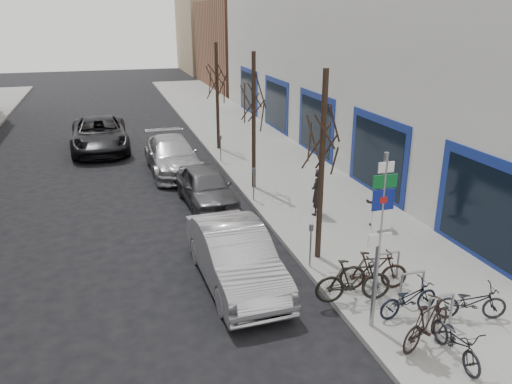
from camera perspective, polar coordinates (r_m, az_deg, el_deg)
ground at (r=11.23m, az=1.68°, el=-17.62°), size 120.00×120.00×0.00m
sidewalk_east at (r=20.98m, az=4.73°, el=0.91°), size 5.00×70.00×0.15m
commercial_building at (r=31.57m, az=23.08°, el=14.91°), size 20.00×32.00×10.00m
brick_building_far at (r=51.07m, az=1.39°, el=16.52°), size 12.00×14.00×8.00m
tan_building_far at (r=65.58m, az=-2.45°, el=17.64°), size 13.00×12.00×9.00m
highway_sign_pole at (r=10.87m, az=13.97°, el=-4.50°), size 0.55×0.10×4.20m
bike_rack at (r=12.82m, az=17.41°, el=-9.94°), size 0.66×2.26×0.83m
tree_near at (r=13.43m, az=7.74°, el=7.91°), size 1.80×1.80×5.50m
tree_mid at (r=19.44m, az=-0.27°, el=11.70°), size 1.80×1.80×5.50m
tree_far at (r=25.69m, az=-4.52°, el=13.59°), size 1.80×1.80×5.50m
meter_front at (r=13.83m, az=6.28°, el=-5.64°), size 0.10×0.08×1.27m
meter_mid at (r=18.64m, az=-0.26°, el=1.27°), size 0.10×0.08×1.27m
meter_back at (r=23.75m, az=-4.06°, el=5.28°), size 0.10×0.08×1.27m
bike_near_left at (r=11.22m, az=22.00°, el=-15.24°), size 0.59×1.64×0.99m
bike_near_right at (r=11.44m, az=18.96°, el=-13.92°), size 1.78×1.16×1.05m
bike_mid_curb at (r=12.33m, az=17.09°, el=-11.28°), size 1.65×0.66×0.98m
bike_mid_inner at (r=12.47m, az=11.08°, el=-9.85°), size 1.98×0.86×1.16m
bike_far_curb at (r=12.67m, az=23.43°, el=-11.18°), size 1.71×0.96×1.00m
bike_far_inner at (r=13.12m, az=13.29°, el=-8.67°), size 1.85×0.91×1.08m
parked_car_front at (r=13.23m, az=-2.38°, el=-7.36°), size 1.86×4.87×1.58m
parked_car_mid at (r=18.69m, az=-5.71°, el=0.58°), size 1.92×4.31×1.44m
parked_car_back at (r=22.94m, az=-9.52°, el=4.15°), size 2.26×5.34×1.54m
lane_car at (r=27.59m, az=-17.44°, el=6.31°), size 2.90×6.15×1.70m
pedestrian_near at (r=17.42m, az=7.01°, el=0.00°), size 0.72×0.69×1.66m
pedestrian_far at (r=16.85m, az=13.71°, el=-1.23°), size 0.70×0.61×1.60m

